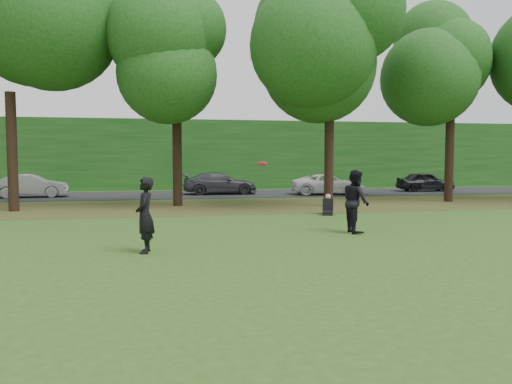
# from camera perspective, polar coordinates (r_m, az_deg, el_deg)

# --- Properties ---
(ground) EXTENTS (120.00, 120.00, 0.00)m
(ground) POSITION_cam_1_polar(r_m,az_deg,el_deg) (11.06, 9.75, -8.18)
(ground) COLOR #2D4916
(ground) RESTS_ON ground
(leaf_litter) EXTENTS (60.00, 7.00, 0.01)m
(leaf_litter) POSITION_cam_1_polar(r_m,az_deg,el_deg) (23.53, -1.53, -1.65)
(leaf_litter) COLOR #503C1C
(leaf_litter) RESTS_ON ground
(street) EXTENTS (70.00, 7.00, 0.02)m
(street) POSITION_cam_1_polar(r_m,az_deg,el_deg) (31.42, -3.93, -0.23)
(street) COLOR black
(street) RESTS_ON ground
(far_hedge) EXTENTS (70.00, 3.00, 5.00)m
(far_hedge) POSITION_cam_1_polar(r_m,az_deg,el_deg) (37.30, -5.09, 4.26)
(far_hedge) COLOR #144616
(far_hedge) RESTS_ON ground
(player_left) EXTENTS (0.48, 0.69, 1.84)m
(player_left) POSITION_cam_1_polar(r_m,az_deg,el_deg) (12.36, -12.57, -2.61)
(player_left) COLOR black
(player_left) RESTS_ON ground
(player_right) EXTENTS (0.75, 0.95, 1.94)m
(player_right) POSITION_cam_1_polar(r_m,az_deg,el_deg) (15.62, 11.34, -1.04)
(player_right) COLOR black
(player_right) RESTS_ON ground
(parked_cars) EXTENTS (33.83, 3.74, 1.34)m
(parked_cars) POSITION_cam_1_polar(r_m,az_deg,el_deg) (30.67, -5.37, 0.90)
(parked_cars) COLOR black
(parked_cars) RESTS_ON street
(frisbee) EXTENTS (0.38, 0.37, 0.14)m
(frisbee) POSITION_cam_1_polar(r_m,az_deg,el_deg) (13.60, 0.71, 3.24)
(frisbee) COLOR #F81445
(frisbee) RESTS_ON ground
(seated_person) EXTENTS (0.65, 0.83, 0.83)m
(seated_person) POSITION_cam_1_polar(r_m,az_deg,el_deg) (20.43, 8.22, -1.69)
(seated_person) COLOR black
(seated_person) RESTS_ON ground
(tree_line) EXTENTS (55.30, 7.90, 12.31)m
(tree_line) POSITION_cam_1_polar(r_m,az_deg,el_deg) (23.95, -2.38, 17.33)
(tree_line) COLOR black
(tree_line) RESTS_ON ground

